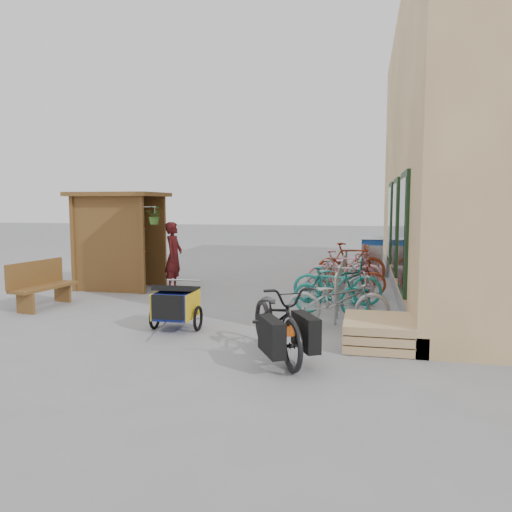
% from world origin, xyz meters
% --- Properties ---
extents(ground, '(80.00, 80.00, 0.00)m').
position_xyz_m(ground, '(0.00, 0.00, 0.00)').
color(ground, gray).
extents(kiosk, '(2.49, 1.65, 2.40)m').
position_xyz_m(kiosk, '(-3.28, 2.47, 1.55)').
color(kiosk, brown).
rests_on(kiosk, ground).
extents(bike_rack, '(0.05, 5.35, 0.86)m').
position_xyz_m(bike_rack, '(2.30, 2.40, 0.52)').
color(bike_rack, '#A5A8AD').
rests_on(bike_rack, ground).
extents(pallet_stack, '(1.00, 1.20, 0.40)m').
position_xyz_m(pallet_stack, '(3.00, -1.40, 0.21)').
color(pallet_stack, tan).
rests_on(pallet_stack, ground).
extents(bench, '(0.65, 1.56, 0.96)m').
position_xyz_m(bench, '(-3.68, -0.01, 0.49)').
color(bench, brown).
rests_on(bench, ground).
extents(shopping_carts, '(0.63, 2.12, 1.13)m').
position_xyz_m(shopping_carts, '(3.00, 6.70, 0.66)').
color(shopping_carts, silver).
rests_on(shopping_carts, ground).
extents(child_trailer, '(0.83, 1.40, 0.82)m').
position_xyz_m(child_trailer, '(-0.31, -1.13, 0.45)').
color(child_trailer, navy).
rests_on(child_trailer, ground).
extents(cargo_bike, '(1.56, 2.11, 1.06)m').
position_xyz_m(cargo_bike, '(1.63, -2.29, 0.52)').
color(cargo_bike, black).
rests_on(cargo_bike, ground).
extents(person_kiosk, '(0.40, 0.61, 1.67)m').
position_xyz_m(person_kiosk, '(-1.81, 2.57, 0.84)').
color(person_kiosk, maroon).
rests_on(person_kiosk, ground).
extents(bike_0, '(1.85, 0.85, 0.94)m').
position_xyz_m(bike_0, '(2.35, -0.34, 0.47)').
color(bike_0, '#99989C').
rests_on(bike_0, ground).
extents(bike_1, '(1.60, 0.84, 0.93)m').
position_xyz_m(bike_1, '(2.17, 0.50, 0.46)').
color(bike_1, '#1E7971').
rests_on(bike_1, ground).
extents(bike_2, '(1.89, 0.73, 0.98)m').
position_xyz_m(bike_2, '(2.23, 1.62, 0.49)').
color(bike_2, '#1E7971').
rests_on(bike_2, ground).
extents(bike_3, '(1.54, 0.49, 0.91)m').
position_xyz_m(bike_3, '(2.25, 1.92, 0.46)').
color(bike_3, '#99989C').
rests_on(bike_3, ground).
extents(bike_4, '(1.74, 0.82, 0.88)m').
position_xyz_m(bike_4, '(2.46, 2.81, 0.44)').
color(bike_4, maroon).
rests_on(bike_4, ground).
extents(bike_5, '(1.70, 0.51, 1.02)m').
position_xyz_m(bike_5, '(2.26, 3.07, 0.51)').
color(bike_5, '#C88192').
rests_on(bike_5, ground).
extents(bike_6, '(1.82, 1.07, 0.91)m').
position_xyz_m(bike_6, '(2.42, 4.16, 0.45)').
color(bike_6, '#C88192').
rests_on(bike_6, ground).
extents(bike_7, '(1.90, 0.90, 1.10)m').
position_xyz_m(bike_7, '(2.45, 4.41, 0.55)').
color(bike_7, maroon).
rests_on(bike_7, ground).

